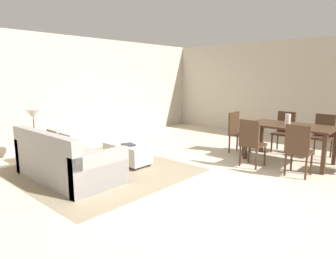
{
  "coord_description": "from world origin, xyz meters",
  "views": [
    {
      "loc": [
        2.37,
        -3.44,
        1.73
      ],
      "look_at": [
        -1.26,
        0.61,
        0.75
      ],
      "focal_mm": 31.78,
      "sensor_mm": 36.0,
      "label": 1
    }
  ],
  "objects_px": {
    "dining_table": "(290,130)",
    "dining_chair_far_left": "(284,129)",
    "dining_chair_near_right": "(298,147)",
    "dining_chair_near_left": "(251,141)",
    "table_lamp": "(33,115)",
    "dining_chair_far_right": "(323,133)",
    "dining_chair_head_west": "(237,130)",
    "vase_centerpiece": "(288,119)",
    "ottoman_table": "(127,153)",
    "side_table": "(35,142)",
    "couch": "(66,162)",
    "book_on_ottoman": "(129,145)"
  },
  "relations": [
    {
      "from": "dining_table",
      "to": "dining_chair_far_left",
      "type": "height_order",
      "value": "dining_chair_far_left"
    },
    {
      "from": "dining_chair_near_right",
      "to": "dining_chair_near_left",
      "type": "bearing_deg",
      "value": -178.13
    },
    {
      "from": "table_lamp",
      "to": "dining_chair_far_left",
      "type": "xyz_separation_m",
      "value": [
        3.31,
        4.25,
        -0.45
      ]
    },
    {
      "from": "dining_chair_far_right",
      "to": "dining_chair_head_west",
      "type": "height_order",
      "value": "same"
    },
    {
      "from": "vase_centerpiece",
      "to": "dining_chair_near_right",
      "type": "bearing_deg",
      "value": -58.18
    },
    {
      "from": "dining_chair_far_right",
      "to": "vase_centerpiece",
      "type": "bearing_deg",
      "value": -117.49
    },
    {
      "from": "dining_chair_near_left",
      "to": "dining_chair_far_left",
      "type": "distance_m",
      "value": 1.62
    },
    {
      "from": "ottoman_table",
      "to": "dining_chair_far_left",
      "type": "xyz_separation_m",
      "value": [
        1.91,
        3.08,
        0.29
      ]
    },
    {
      "from": "side_table",
      "to": "dining_table",
      "type": "height_order",
      "value": "dining_table"
    },
    {
      "from": "dining_table",
      "to": "dining_chair_near_left",
      "type": "bearing_deg",
      "value": -115.93
    },
    {
      "from": "side_table",
      "to": "dining_chair_near_left",
      "type": "distance_m",
      "value": 4.22
    },
    {
      "from": "couch",
      "to": "book_on_ottoman",
      "type": "relative_size",
      "value": 7.5
    },
    {
      "from": "dining_chair_near_left",
      "to": "book_on_ottoman",
      "type": "bearing_deg",
      "value": -139.37
    },
    {
      "from": "couch",
      "to": "dining_chair_near_right",
      "type": "height_order",
      "value": "dining_chair_near_right"
    },
    {
      "from": "ottoman_table",
      "to": "dining_chair_head_west",
      "type": "xyz_separation_m",
      "value": [
        1.14,
        2.28,
        0.29
      ]
    },
    {
      "from": "couch",
      "to": "dining_chair_head_west",
      "type": "distance_m",
      "value": 3.75
    },
    {
      "from": "ottoman_table",
      "to": "side_table",
      "type": "distance_m",
      "value": 1.84
    },
    {
      "from": "couch",
      "to": "dining_chair_head_west",
      "type": "bearing_deg",
      "value": 70.14
    },
    {
      "from": "side_table",
      "to": "dining_chair_near_right",
      "type": "bearing_deg",
      "value": 32.58
    },
    {
      "from": "ottoman_table",
      "to": "side_table",
      "type": "height_order",
      "value": "side_table"
    },
    {
      "from": "dining_chair_far_left",
      "to": "dining_chair_head_west",
      "type": "relative_size",
      "value": 1.0
    },
    {
      "from": "dining_chair_near_right",
      "to": "book_on_ottoman",
      "type": "xyz_separation_m",
      "value": [
        -2.63,
        -1.55,
        -0.09
      ]
    },
    {
      "from": "table_lamp",
      "to": "book_on_ottoman",
      "type": "height_order",
      "value": "table_lamp"
    },
    {
      "from": "dining_table",
      "to": "couch",
      "type": "bearing_deg",
      "value": -124.55
    },
    {
      "from": "dining_chair_far_right",
      "to": "dining_chair_near_right",
      "type": "bearing_deg",
      "value": -88.15
    },
    {
      "from": "side_table",
      "to": "dining_chair_head_west",
      "type": "relative_size",
      "value": 0.61
    },
    {
      "from": "dining_chair_far_left",
      "to": "dining_chair_near_right",
      "type": "bearing_deg",
      "value": -62.04
    },
    {
      "from": "dining_table",
      "to": "dining_chair_near_right",
      "type": "distance_m",
      "value": 0.94
    },
    {
      "from": "side_table",
      "to": "dining_chair_head_west",
      "type": "bearing_deg",
      "value": 53.65
    },
    {
      "from": "ottoman_table",
      "to": "side_table",
      "type": "xyz_separation_m",
      "value": [
        -1.41,
        -1.17,
        0.21
      ]
    },
    {
      "from": "ottoman_table",
      "to": "vase_centerpiece",
      "type": "xyz_separation_m",
      "value": [
        2.25,
        2.29,
        0.64
      ]
    },
    {
      "from": "dining_chair_far_left",
      "to": "dining_chair_far_right",
      "type": "relative_size",
      "value": 1.0
    },
    {
      "from": "dining_chair_near_right",
      "to": "ottoman_table",
      "type": "bearing_deg",
      "value": -151.7
    },
    {
      "from": "ottoman_table",
      "to": "table_lamp",
      "type": "relative_size",
      "value": 1.84
    },
    {
      "from": "ottoman_table",
      "to": "dining_chair_near_right",
      "type": "xyz_separation_m",
      "value": [
        2.75,
        1.48,
        0.29
      ]
    },
    {
      "from": "dining_chair_far_left",
      "to": "book_on_ottoman",
      "type": "xyz_separation_m",
      "value": [
        -1.78,
        -3.14,
        -0.09
      ]
    },
    {
      "from": "dining_chair_far_left",
      "to": "vase_centerpiece",
      "type": "height_order",
      "value": "vase_centerpiece"
    },
    {
      "from": "dining_chair_near_left",
      "to": "vase_centerpiece",
      "type": "xyz_separation_m",
      "value": [
        0.36,
        0.83,
        0.35
      ]
    },
    {
      "from": "table_lamp",
      "to": "dining_chair_far_left",
      "type": "distance_m",
      "value": 5.41
    },
    {
      "from": "side_table",
      "to": "ottoman_table",
      "type": "bearing_deg",
      "value": 39.9
    },
    {
      "from": "dining_chair_head_west",
      "to": "dining_chair_near_left",
      "type": "bearing_deg",
      "value": -47.79
    },
    {
      "from": "ottoman_table",
      "to": "table_lamp",
      "type": "distance_m",
      "value": 1.97
    },
    {
      "from": "table_lamp",
      "to": "dining_chair_head_west",
      "type": "distance_m",
      "value": 4.32
    },
    {
      "from": "side_table",
      "to": "couch",
      "type": "bearing_deg",
      "value": -2.79
    },
    {
      "from": "dining_table",
      "to": "dining_chair_far_right",
      "type": "distance_m",
      "value": 0.94
    },
    {
      "from": "ottoman_table",
      "to": "dining_table",
      "type": "xyz_separation_m",
      "value": [
        2.31,
        2.3,
        0.43
      ]
    },
    {
      "from": "dining_chair_far_right",
      "to": "vase_centerpiece",
      "type": "height_order",
      "value": "vase_centerpiece"
    },
    {
      "from": "couch",
      "to": "side_table",
      "type": "height_order",
      "value": "couch"
    },
    {
      "from": "table_lamp",
      "to": "dining_chair_near_left",
      "type": "distance_m",
      "value": 4.24
    },
    {
      "from": "dining_chair_near_right",
      "to": "dining_chair_far_left",
      "type": "distance_m",
      "value": 1.81
    }
  ]
}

